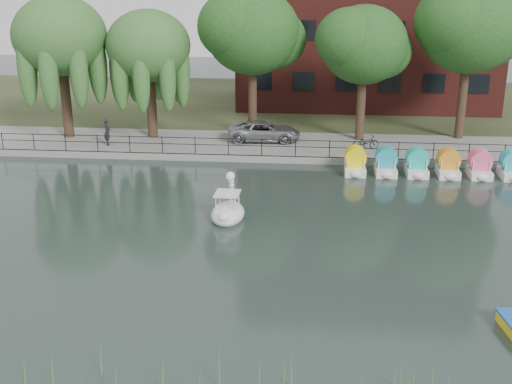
# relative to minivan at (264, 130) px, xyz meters

# --- Properties ---
(ground_plane) EXTENTS (120.00, 120.00, 0.00)m
(ground_plane) POSITION_rel_minivan_xyz_m (0.11, -16.56, -1.13)
(ground_plane) COLOR #3A4C4A
(promenade) EXTENTS (40.00, 6.00, 0.40)m
(promenade) POSITION_rel_minivan_xyz_m (0.11, -0.56, -0.93)
(promenade) COLOR gray
(promenade) RESTS_ON ground_plane
(kerb) EXTENTS (40.00, 0.25, 0.40)m
(kerb) POSITION_rel_minivan_xyz_m (0.11, -3.51, -0.93)
(kerb) COLOR gray
(kerb) RESTS_ON ground_plane
(land_strip) EXTENTS (60.00, 22.00, 0.36)m
(land_strip) POSITION_rel_minivan_xyz_m (0.11, 13.44, -0.95)
(land_strip) COLOR #47512D
(land_strip) RESTS_ON ground_plane
(railing) EXTENTS (32.00, 0.05, 1.00)m
(railing) POSITION_rel_minivan_xyz_m (0.11, -3.31, 0.01)
(railing) COLOR black
(railing) RESTS_ON promenade
(willow_left) EXTENTS (5.88, 5.88, 9.01)m
(willow_left) POSITION_rel_minivan_xyz_m (-12.89, -0.06, 5.74)
(willow_left) COLOR #473323
(willow_left) RESTS_ON promenade
(willow_mid) EXTENTS (5.32, 5.32, 8.15)m
(willow_mid) POSITION_rel_minivan_xyz_m (-7.39, 0.44, 5.11)
(willow_mid) COLOR #473323
(willow_mid) RESTS_ON promenade
(broadleaf_center) EXTENTS (6.00, 6.00, 9.25)m
(broadleaf_center) POSITION_rel_minivan_xyz_m (-0.89, 1.44, 5.93)
(broadleaf_center) COLOR #473323
(broadleaf_center) RESTS_ON promenade
(broadleaf_right) EXTENTS (5.40, 5.40, 8.32)m
(broadleaf_right) POSITION_rel_minivan_xyz_m (6.11, 0.94, 5.25)
(broadleaf_right) COLOR #473323
(broadleaf_right) RESTS_ON promenade
(broadleaf_far) EXTENTS (6.30, 6.30, 9.71)m
(broadleaf_far) POSITION_rel_minivan_xyz_m (12.61, 1.94, 6.26)
(broadleaf_far) COLOR #473323
(broadleaf_far) RESTS_ON promenade
(minivan) EXTENTS (2.70, 5.40, 1.47)m
(minivan) POSITION_rel_minivan_xyz_m (0.00, 0.00, 0.00)
(minivan) COLOR gray
(minivan) RESTS_ON promenade
(bicycle) EXTENTS (1.10, 1.82, 1.00)m
(bicycle) POSITION_rel_minivan_xyz_m (6.32, -1.57, -0.23)
(bicycle) COLOR gray
(bicycle) RESTS_ON promenade
(pedestrian) EXTENTS (0.75, 0.85, 1.98)m
(pedestrian) POSITION_rel_minivan_xyz_m (-9.69, -1.92, 0.25)
(pedestrian) COLOR black
(pedestrian) RESTS_ON promenade
(swan_boat) EXTENTS (1.61, 2.52, 2.03)m
(swan_boat) POSITION_rel_minivan_xyz_m (-0.67, -12.69, -0.69)
(swan_boat) COLOR white
(swan_boat) RESTS_ON ground_plane
(pedal_boat_row) EXTENTS (11.35, 1.70, 1.40)m
(pedal_boat_row) POSITION_rel_minivan_xyz_m (10.61, -5.16, -0.53)
(pedal_boat_row) COLOR white
(pedal_boat_row) RESTS_ON ground_plane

